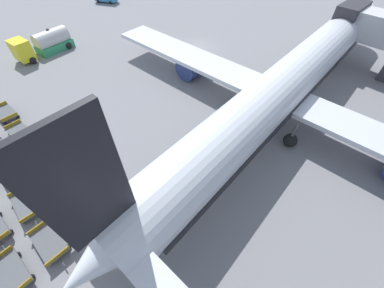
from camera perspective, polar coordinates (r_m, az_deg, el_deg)
name	(u,v)px	position (r m, az deg, el deg)	size (l,w,h in m)	color
ground_plane	(197,47)	(37.60, 1.21, 22.44)	(500.00, 500.00, 0.00)	gray
airplane	(287,84)	(24.77, 22.01, 13.26)	(43.98, 46.52, 12.08)	silver
fuel_tanker_primary	(46,44)	(40.97, -31.95, 19.96)	(3.60, 7.67, 3.00)	yellow
baggage_dolly_row_near_col_e	(11,273)	(19.56, -37.63, -23.57)	(3.54, 1.67, 0.92)	#515459
baggage_dolly_row_mid_a_col_c	(10,172)	(24.37, -37.78, -5.35)	(3.58, 1.77, 0.92)	#515459
baggage_dolly_row_mid_a_col_d	(26,204)	(21.57, -35.21, -11.82)	(3.60, 1.86, 0.92)	#515459
baggage_dolly_row_mid_a_col_e	(50,242)	(19.16, -31.24, -19.71)	(3.57, 1.74, 0.92)	#515459
baggage_dolly_row_mid_b_col_a	(6,113)	(30.88, -38.47, 5.86)	(3.55, 1.70, 0.92)	#515459
baggage_dolly_row_mid_b_col_b	(20,133)	(27.48, -36.23, 2.15)	(3.55, 1.69, 0.92)	#515459
baggage_dolly_row_mid_b_col_c	(37,156)	(24.34, -33.47, -2.45)	(3.58, 1.79, 0.92)	#515459
baggage_dolly_row_mid_b_col_d	(61,184)	(21.34, -29.26, -8.39)	(3.58, 1.78, 0.92)	#515459
baggage_dolly_row_mid_b_col_e	(87,217)	(18.92, -24.19, -15.75)	(3.55, 1.67, 0.92)	#515459
stand_guidance_stripe	(206,159)	(20.78, 3.38, -3.54)	(0.89, 34.90, 0.01)	yellow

